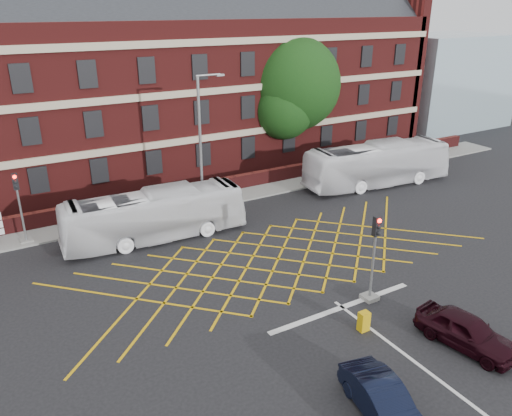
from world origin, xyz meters
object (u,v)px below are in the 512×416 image
car_maroon (466,331)px  street_lamp (202,171)px  bus_right (377,164)px  deciduous_tree (293,91)px  traffic_light_near (373,266)px  utility_cabinet (364,321)px  bus_left (155,215)px  traffic_light_far (22,215)px  car_navy (383,402)px

car_maroon → street_lamp: street_lamp is taller
bus_right → street_lamp: (-14.19, 0.98, 1.52)m
deciduous_tree → traffic_light_near: size_ratio=2.52×
street_lamp → utility_cabinet: bearing=-87.5°
traffic_light_near → street_lamp: (-2.57, 13.09, 1.40)m
bus_left → street_lamp: (3.88, 1.58, 1.66)m
street_lamp → deciduous_tree: bearing=31.8°
car_maroon → bus_right: bearing=47.9°
traffic_light_near → utility_cabinet: 2.89m
traffic_light_near → bus_left: bearing=119.3°
car_maroon → traffic_light_near: traffic_light_near is taller
car_maroon → traffic_light_far: traffic_light_far is taller
car_navy → car_maroon: car_maroon is taller
car_navy → deciduous_tree: 30.28m
traffic_light_far → utility_cabinet: bearing=-55.6°
street_lamp → utility_cabinet: street_lamp is taller
deciduous_tree → traffic_light_near: deciduous_tree is taller
bus_right → bus_left: bearing=98.6°
deciduous_tree → utility_cabinet: (-11.29, -22.20, -5.82)m
traffic_light_far → street_lamp: bearing=-9.1°
bus_left → deciduous_tree: deciduous_tree is taller
car_maroon → traffic_light_near: 4.80m
bus_left → car_navy: 17.36m
traffic_light_near → bus_right: bearing=46.2°
bus_left → traffic_light_far: size_ratio=2.52×
traffic_light_near → traffic_light_far: size_ratio=1.00×
bus_right → car_navy: size_ratio=3.00×
traffic_light_near → street_lamp: size_ratio=0.47×
traffic_light_near → utility_cabinet: size_ratio=4.78×
deciduous_tree → utility_cabinet: bearing=-117.0°
car_navy → car_maroon: size_ratio=0.95×
car_navy → street_lamp: (2.11, 18.83, 2.51)m
car_maroon → deciduous_tree: (8.41, 25.08, 5.56)m
bus_left → traffic_light_far: 7.56m
bus_left → car_maroon: size_ratio=2.60×
street_lamp → car_maroon: bearing=-78.7°
car_navy → street_lamp: 19.12m
bus_left → deciduous_tree: 18.80m
bus_right → car_navy: bus_right is taller
car_maroon → deciduous_tree: bearing=61.9°
traffic_light_far → car_maroon: bearing=-53.8°
deciduous_tree → traffic_light_near: (-9.37, -20.49, -4.50)m
traffic_light_near → street_lamp: street_lamp is taller
deciduous_tree → traffic_light_near: bearing=-114.6°
deciduous_tree → utility_cabinet: deciduous_tree is taller
utility_cabinet → car_navy: bearing=-124.3°
traffic_light_far → bus_right: bearing=-6.2°
bus_right → deciduous_tree: 9.83m
car_navy → traffic_light_near: (4.67, 5.74, 1.11)m
car_maroon → deciduous_tree: deciduous_tree is taller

